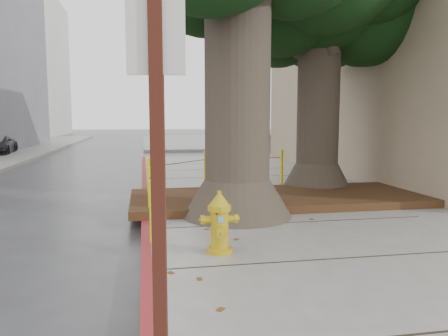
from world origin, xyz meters
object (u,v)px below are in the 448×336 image
Objects in this scene: signpost at (159,245)px; car_silver at (265,143)px; car_red at (358,142)px; fire_hydrant at (220,223)px.

car_silver is at bearing 81.55° from signpost.
signpost is at bearing 159.75° from car_silver.
car_silver reaches higher than car_red.
fire_hydrant is 0.37× the size of signpost.
car_silver is 1.11× the size of car_red.
car_red reaches higher than fire_hydrant.
signpost reaches higher than fire_hydrant.
fire_hydrant is 0.23× the size of car_silver.
fire_hydrant is 21.41m from car_red.
car_red is at bearing -79.10° from car_silver.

